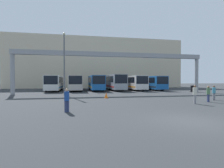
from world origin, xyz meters
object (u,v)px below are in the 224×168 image
(bus_slot_1, at_px, (76,82))
(pedestrian_near_center, at_px, (214,92))
(traffic_cone, at_px, (106,95))
(bus_slot_5, at_px, (152,82))
(bus_slot_3, at_px, (114,81))
(bus_slot_4, at_px, (133,82))
(bus_slot_2, at_px, (96,82))
(bus_slot_0, at_px, (55,82))
(lamp_post, at_px, (64,61))
(pedestrian_near_left, at_px, (195,94))
(pedestrian_near_right, at_px, (208,93))
(pedestrian_far_center, at_px, (67,100))
(tire_stack, at_px, (193,89))

(bus_slot_1, bearing_deg, pedestrian_near_center, -54.20)
(bus_slot_1, height_order, traffic_cone, bus_slot_1)
(bus_slot_5, bearing_deg, bus_slot_3, 172.73)
(pedestrian_near_center, bearing_deg, bus_slot_4, -90.60)
(bus_slot_2, xyz_separation_m, bus_slot_4, (8.30, 0.20, -0.01))
(bus_slot_3, relative_size, pedestrian_near_center, 7.78)
(bus_slot_0, relative_size, pedestrian_near_center, 6.49)
(pedestrian_near_center, height_order, lamp_post, lamp_post)
(bus_slot_2, bearing_deg, traffic_cone, -91.36)
(pedestrian_near_left, bearing_deg, pedestrian_near_right, 134.59)
(traffic_cone, bearing_deg, bus_slot_5, 50.90)
(pedestrian_near_left, height_order, pedestrian_near_center, pedestrian_near_left)
(bus_slot_1, xyz_separation_m, pedestrian_near_left, (10.84, -22.93, -0.86))
(pedestrian_far_center, bearing_deg, bus_slot_1, 63.69)
(bus_slot_1, xyz_separation_m, lamp_post, (-1.49, -10.96, 3.11))
(pedestrian_far_center, relative_size, pedestrian_near_right, 1.00)
(bus_slot_1, bearing_deg, bus_slot_3, 3.33)
(bus_slot_0, distance_m, lamp_post, 11.20)
(pedestrian_near_left, distance_m, pedestrian_near_right, 2.44)
(bus_slot_3, relative_size, pedestrian_near_left, 7.16)
(bus_slot_0, distance_m, pedestrian_near_left, 26.97)
(pedestrian_near_center, bearing_deg, bus_slot_5, -102.10)
(pedestrian_near_left, bearing_deg, tire_stack, 164.92)
(bus_slot_3, bearing_deg, pedestrian_far_center, -108.73)
(lamp_post, bearing_deg, bus_slot_3, 49.45)
(bus_slot_3, relative_size, tire_stack, 10.17)
(bus_slot_4, distance_m, pedestrian_far_center, 28.31)
(bus_slot_3, height_order, bus_slot_5, bus_slot_3)
(bus_slot_4, xyz_separation_m, tire_stack, (8.91, -8.65, -1.17))
(bus_slot_0, height_order, tire_stack, bus_slot_0)
(bus_slot_2, bearing_deg, bus_slot_5, -3.51)
(pedestrian_far_center, relative_size, tire_stack, 1.32)
(pedestrian_near_center, height_order, traffic_cone, pedestrian_near_center)
(bus_slot_4, relative_size, pedestrian_near_right, 7.56)
(pedestrian_near_center, height_order, pedestrian_near_right, pedestrian_near_right)
(bus_slot_1, height_order, bus_slot_4, bus_slot_4)
(bus_slot_0, relative_size, bus_slot_3, 0.83)
(pedestrian_far_center, relative_size, lamp_post, 0.18)
(bus_slot_0, bearing_deg, bus_slot_5, -0.13)
(bus_slot_2, distance_m, lamp_post, 12.86)
(traffic_cone, bearing_deg, tire_stack, 24.75)
(bus_slot_1, xyz_separation_m, bus_slot_2, (4.15, 0.19, 0.02))
(bus_slot_5, bearing_deg, pedestrian_near_right, -99.38)
(pedestrian_near_right, relative_size, lamp_post, 0.18)
(bus_slot_2, relative_size, bus_slot_3, 0.95)
(traffic_cone, distance_m, tire_stack, 19.39)
(pedestrian_near_right, xyz_separation_m, lamp_post, (-14.56, 10.98, 4.03))
(bus_slot_5, distance_m, traffic_cone, 20.41)
(bus_slot_1, bearing_deg, bus_slot_4, 1.79)
(bus_slot_3, bearing_deg, pedestrian_near_right, -77.99)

